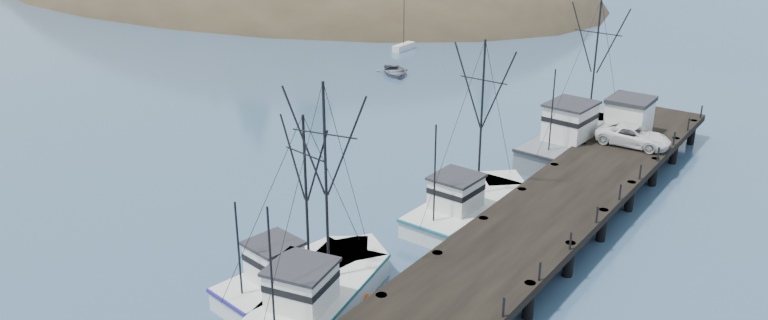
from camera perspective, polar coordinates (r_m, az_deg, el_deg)
ground at (r=42.51m, az=-13.77°, el=-8.15°), size 400.00×400.00×0.00m
pier at (r=46.22m, az=13.34°, el=-3.25°), size 6.00×44.00×2.00m
headland at (r=147.74m, az=-10.30°, el=11.39°), size 134.80×78.00×51.00m
moored_sailboats at (r=103.26m, az=-2.10°, el=10.19°), size 20.50×19.52×6.35m
trawler_near at (r=37.76m, az=-4.98°, el=-10.16°), size 5.73×11.79×11.81m
trawler_mid at (r=39.41m, az=-6.69°, el=-8.77°), size 4.51×9.66×9.74m
trawler_far at (r=47.19m, az=6.47°, el=-3.41°), size 4.04×11.21×11.47m
work_vessel at (r=58.66m, az=14.65°, el=1.51°), size 5.07×14.11×11.98m
pier_shed at (r=58.11m, az=18.18°, el=3.22°), size 3.00×3.20×2.80m
pickup_truck at (r=55.99m, az=18.47°, el=1.74°), size 5.17×2.48×1.42m
motorboat at (r=79.65m, az=0.80°, el=6.53°), size 6.03×6.03×1.03m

